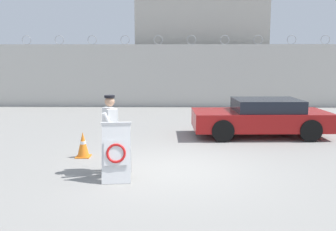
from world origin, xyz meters
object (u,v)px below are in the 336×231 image
Objects in this scene: barricade_sign at (117,151)px; traffic_cone_near at (83,145)px; security_guard at (110,130)px; parked_car_rear_sedan at (261,117)px.

traffic_cone_near is (-1.12, 1.72, -0.27)m from barricade_sign.
barricade_sign is 0.71× the size of security_guard.
traffic_cone_near is at bearing 117.60° from barricade_sign.
barricade_sign is 0.28× the size of parked_car_rear_sedan.
security_guard is (-0.22, 0.53, 0.34)m from barricade_sign.
traffic_cone_near is 0.15× the size of parked_car_rear_sedan.
parked_car_rear_sedan is (3.92, 4.41, 0.02)m from barricade_sign.
traffic_cone_near is (-0.90, 1.19, -0.61)m from security_guard.
security_guard is 2.61× the size of traffic_cone_near.
traffic_cone_near is at bearing -171.64° from security_guard.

